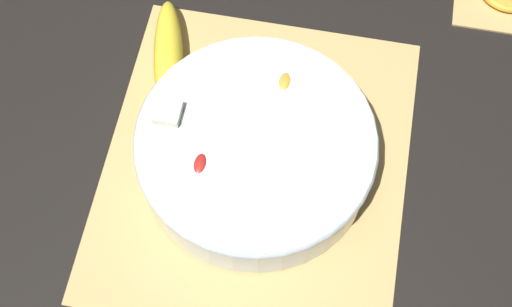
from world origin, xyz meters
name	(u,v)px	position (x,y,z in m)	size (l,w,h in m)	color
ground_plane	(256,165)	(0.00, 0.00, 0.00)	(6.00, 6.00, 0.00)	black
bamboo_mat_center	(256,164)	(0.00, 0.00, 0.00)	(0.42, 0.37, 0.01)	tan
fruit_salad_bowl	(256,149)	(0.00, 0.00, 0.05)	(0.28, 0.28, 0.08)	silver
whole_banana	(168,60)	(0.11, 0.14, 0.03)	(0.18, 0.08, 0.04)	yellow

